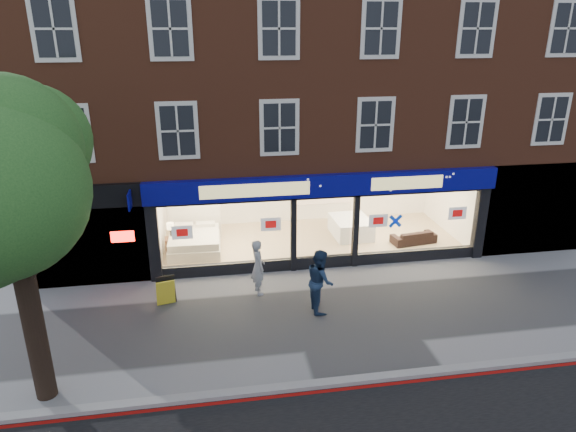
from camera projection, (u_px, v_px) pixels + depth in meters
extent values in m
plane|color=gray|center=(348.00, 314.00, 14.54)|extent=(120.00, 120.00, 0.00)
cube|color=#8C0A07|center=(385.00, 385.00, 11.67)|extent=(60.00, 0.10, 0.01)
cube|color=gray|center=(382.00, 377.00, 11.83)|extent=(60.00, 0.25, 0.12)
cube|color=tan|center=(311.00, 241.00, 19.38)|extent=(11.00, 4.50, 0.10)
cube|color=brown|center=(304.00, 56.00, 18.70)|extent=(19.00, 8.00, 6.70)
cube|color=#080878|center=(327.00, 185.00, 16.18)|extent=(11.40, 0.28, 0.70)
cube|color=black|center=(324.00, 262.00, 17.32)|extent=(11.00, 0.18, 0.40)
cube|color=black|center=(154.00, 242.00, 16.07)|extent=(0.35, 0.30, 2.60)
cube|color=black|center=(480.00, 222.00, 17.74)|extent=(0.35, 0.30, 2.60)
cube|color=white|center=(226.00, 234.00, 16.31)|extent=(4.20, 0.02, 2.10)
cube|color=white|center=(419.00, 222.00, 17.30)|extent=(4.20, 0.02, 2.10)
cube|color=white|center=(323.00, 234.00, 17.14)|extent=(1.80, 0.02, 2.10)
cube|color=silver|center=(300.00, 191.00, 21.02)|extent=(11.00, 0.20, 2.60)
cube|color=#FFEAC6|center=(312.00, 176.00, 18.49)|extent=(11.00, 4.50, 0.12)
cube|color=black|center=(84.00, 233.00, 15.86)|extent=(3.80, 0.60, 3.30)
cube|color=#FF140C|center=(123.00, 237.00, 15.74)|extent=(0.70, 0.04, 0.35)
cube|color=black|center=(531.00, 208.00, 18.07)|extent=(4.00, 0.40, 3.30)
cylinder|color=black|center=(30.00, 308.00, 10.60)|extent=(0.44, 0.44, 4.40)
sphere|color=#20501E|center=(4.00, 177.00, 9.62)|extent=(3.20, 3.20, 3.20)
sphere|color=#20501E|center=(34.00, 160.00, 9.22)|extent=(2.40, 2.40, 2.40)
cube|color=beige|center=(195.00, 246.00, 18.36)|extent=(1.87, 2.18, 0.37)
cube|color=beige|center=(194.00, 237.00, 18.25)|extent=(1.80, 2.09, 0.27)
cube|color=beige|center=(195.00, 223.00, 19.25)|extent=(1.90, 0.18, 1.28)
cube|color=beige|center=(184.00, 225.00, 18.84)|extent=(0.70, 0.36, 0.13)
cube|color=beige|center=(206.00, 224.00, 18.94)|extent=(0.70, 0.36, 0.13)
cube|color=brown|center=(172.00, 245.00, 18.17)|extent=(0.47, 0.47, 0.55)
cube|color=white|center=(350.00, 232.00, 19.73)|extent=(1.42, 1.77, 0.23)
cube|color=white|center=(351.00, 227.00, 19.65)|extent=(1.42, 1.77, 0.23)
cube|color=white|center=(351.00, 221.00, 19.57)|extent=(1.42, 1.77, 0.23)
imported|color=black|center=(413.00, 237.00, 19.00)|extent=(1.73, 0.88, 0.48)
cube|color=yellow|center=(166.00, 291.00, 14.94)|extent=(0.60, 0.46, 0.83)
imported|color=#A1A4A9|center=(258.00, 267.00, 15.41)|extent=(0.53, 0.70, 1.74)
imported|color=#1B2D4C|center=(320.00, 281.00, 14.46)|extent=(0.73, 0.92, 1.86)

